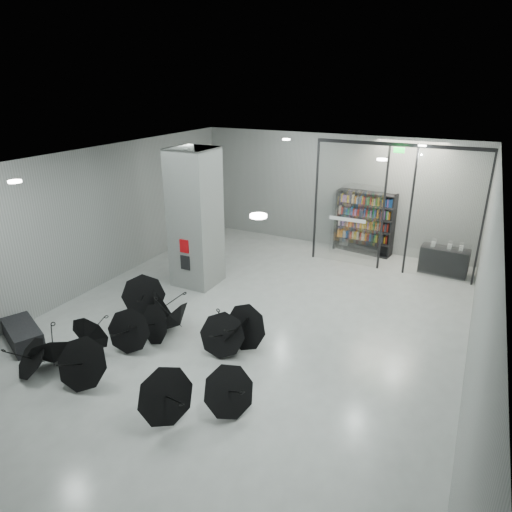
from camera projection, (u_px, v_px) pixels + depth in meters
The scene contains 10 objects.
room at pixel (238, 219), 9.94m from camera, with size 14.00×14.02×4.01m.
column at pixel (195, 218), 12.95m from camera, with size 1.20×1.20×4.00m, color slate.
fire_cabinet at pixel (184, 246), 12.67m from camera, with size 0.28×0.04×0.38m, color #A50A07.
info_panel at pixel (185, 263), 12.86m from camera, with size 0.30×0.03×0.42m, color black.
exit_sign at pixel (399, 150), 12.98m from camera, with size 0.30×0.06×0.15m, color #0CE533.
glass_partition at pixel (394, 204), 13.75m from camera, with size 5.06×0.08×4.00m.
bench at pixel (23, 335), 10.42m from camera, with size 1.41×0.60×0.45m, color black.
bookshelf at pixel (364, 223), 15.66m from camera, with size 1.98×0.40×2.18m, color black, non-canonical shape.
shop_counter at pixel (444, 261), 14.11m from camera, with size 1.42×0.57×0.85m, color black.
umbrella_cluster at pixel (157, 343), 9.89m from camera, with size 5.39×4.45×1.30m.
Camera 1 is at (4.65, -8.34, 5.71)m, focal length 31.69 mm.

